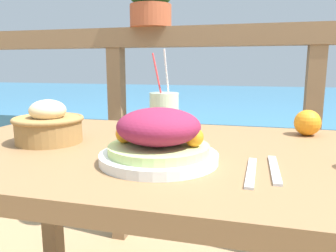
% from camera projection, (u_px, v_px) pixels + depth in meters
% --- Properties ---
extents(patio_table, '(1.23, 0.71, 0.71)m').
position_uv_depth(patio_table, '(166.00, 185.00, 0.83)').
color(patio_table, olive).
rests_on(patio_table, ground_plane).
extents(railing_fence, '(2.80, 0.08, 1.08)m').
position_uv_depth(railing_fence, '(208.00, 95.00, 1.51)').
color(railing_fence, brown).
rests_on(railing_fence, ground_plane).
extents(sea_backdrop, '(12.00, 4.00, 0.55)m').
position_uv_depth(sea_backdrop, '(235.00, 118.00, 3.98)').
color(sea_backdrop, teal).
rests_on(sea_backdrop, ground_plane).
extents(salad_plate, '(0.25, 0.25, 0.12)m').
position_uv_depth(salad_plate, '(159.00, 139.00, 0.69)').
color(salad_plate, silver).
rests_on(salad_plate, patio_table).
extents(drink_glass, '(0.08, 0.08, 0.25)m').
position_uv_depth(drink_glass, '(164.00, 115.00, 0.93)').
color(drink_glass, beige).
rests_on(drink_glass, patio_table).
extents(bread_basket, '(0.18, 0.18, 0.11)m').
position_uv_depth(bread_basket, '(49.00, 125.00, 0.87)').
color(bread_basket, olive).
rests_on(bread_basket, patio_table).
extents(fork, '(0.02, 0.18, 0.00)m').
position_uv_depth(fork, '(251.00, 172.00, 0.63)').
color(fork, silver).
rests_on(fork, patio_table).
extents(knife, '(0.02, 0.18, 0.00)m').
position_uv_depth(knife, '(274.00, 169.00, 0.64)').
color(knife, silver).
rests_on(knife, patio_table).
extents(orange_near_basket, '(0.08, 0.08, 0.08)m').
position_uv_depth(orange_near_basket, '(307.00, 123.00, 0.96)').
color(orange_near_basket, orange).
rests_on(orange_near_basket, patio_table).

